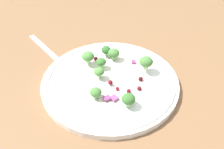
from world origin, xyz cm
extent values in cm
cube|color=brown|center=(0.00, 0.00, -1.00)|extent=(180.00, 180.00, 2.00)
cylinder|color=white|center=(-0.42, 0.83, 0.60)|extent=(27.26, 27.26, 1.20)
torus|color=white|center=(-0.42, 0.83, 1.20)|extent=(26.08, 26.08, 1.00)
cylinder|color=white|center=(-0.42, 0.83, 1.30)|extent=(15.81, 15.81, 0.20)
cylinder|color=#8EB77A|center=(1.68, -0.68, 2.14)|extent=(0.78, 0.78, 0.78)
ellipsoid|color=#4C843D|center=(1.68, -0.68, 3.07)|extent=(2.07, 2.07, 1.55)
cylinder|color=#9EC684|center=(-0.30, -3.46, 2.03)|extent=(0.78, 0.78, 0.78)
ellipsoid|color=#386B2D|center=(-0.30, -3.46, 2.97)|extent=(2.08, 2.08, 1.56)
cylinder|color=#8EB77A|center=(4.47, 4.14, 1.80)|extent=(0.82, 0.82, 0.82)
ellipsoid|color=#477A38|center=(4.47, 4.14, 2.79)|extent=(2.19, 2.19, 1.64)
cylinder|color=#ADD18E|center=(-7.82, 1.31, 2.49)|extent=(1.03, 1.03, 1.03)
ellipsoid|color=#477A38|center=(-7.82, 1.31, 3.72)|extent=(2.74, 2.74, 2.06)
cylinder|color=#ADD18E|center=(-2.75, -6.87, 1.99)|extent=(0.79, 0.79, 0.79)
ellipsoid|color=#2D6028|center=(-2.75, -6.87, 2.93)|extent=(2.10, 2.10, 1.57)
cylinder|color=#9EC684|center=(1.93, -5.77, 2.33)|extent=(0.97, 0.97, 0.97)
ellipsoid|color=#4C843D|center=(1.93, -5.77, 3.49)|extent=(2.59, 2.59, 1.94)
cylinder|color=#8EB77A|center=(-3.69, -5.06, 1.86)|extent=(0.93, 0.93, 0.93)
ellipsoid|color=#477A38|center=(-3.69, -5.06, 2.98)|extent=(2.48, 2.48, 1.86)
cylinder|color=#9EC684|center=(-0.28, 8.41, 1.82)|extent=(0.94, 0.94, 0.94)
ellipsoid|color=#386B2D|center=(-0.28, 8.41, 2.95)|extent=(2.51, 2.51, 1.88)
sphere|color=maroon|center=(0.56, 2.14, 2.05)|extent=(0.95, 0.95, 0.95)
sphere|color=maroon|center=(-3.80, 5.72, 1.74)|extent=(0.86, 0.86, 0.86)
sphere|color=maroon|center=(-1.59, 5.59, 1.81)|extent=(0.85, 0.85, 0.85)
sphere|color=#4C0A14|center=(0.00, -6.33, 1.88)|extent=(0.91, 0.91, 0.91)
sphere|color=maroon|center=(-0.50, 4.00, 1.75)|extent=(0.75, 0.75, 0.75)
sphere|color=#4C0A14|center=(-5.39, 3.53, 1.78)|extent=(0.92, 0.92, 0.92)
cube|color=#934C84|center=(1.66, 5.99, 1.75)|extent=(1.53, 1.61, 0.46)
cube|color=#843D75|center=(2.92, 5.52, 1.87)|extent=(1.35, 1.16, 0.37)
cube|color=#843D75|center=(-6.92, -2.03, 1.64)|extent=(1.16, 1.30, 0.46)
cube|color=silver|center=(8.19, -16.85, 0.25)|extent=(4.57, 14.88, 0.50)
cube|color=silver|center=(6.08, -7.80, 0.25)|extent=(3.15, 4.05, 0.50)
camera|label=1|loc=(18.18, 39.30, 38.80)|focal=45.90mm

